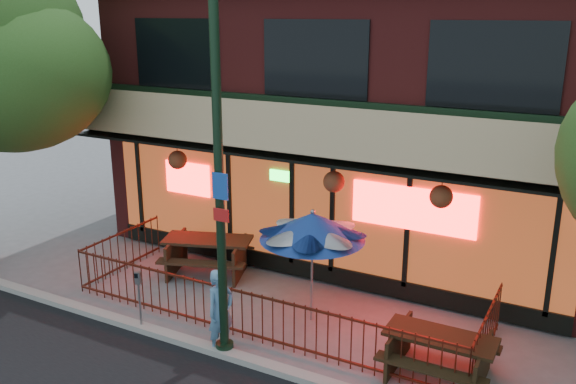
% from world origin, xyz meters
% --- Properties ---
extents(ground, '(80.00, 80.00, 0.00)m').
position_xyz_m(ground, '(0.00, 0.00, 0.00)').
color(ground, gray).
rests_on(ground, ground).
extents(curb, '(80.00, 0.25, 0.12)m').
position_xyz_m(curb, '(0.00, -0.50, 0.06)').
color(curb, '#999993').
rests_on(curb, ground).
extents(restaurant_building, '(12.96, 9.49, 8.05)m').
position_xyz_m(restaurant_building, '(0.00, 7.11, 4.13)').
color(restaurant_building, maroon).
rests_on(restaurant_building, ground).
extents(patio_fence, '(8.44, 2.62, 1.00)m').
position_xyz_m(patio_fence, '(0.00, 0.50, 0.63)').
color(patio_fence, '#471A0F').
rests_on(patio_fence, ground).
extents(street_light, '(0.43, 0.32, 7.00)m').
position_xyz_m(street_light, '(0.00, -0.40, 3.15)').
color(street_light, black).
rests_on(street_light, ground).
extents(picnic_table_left, '(2.43, 2.14, 0.87)m').
position_xyz_m(picnic_table_left, '(-2.33, 2.36, 0.57)').
color(picnic_table_left, '#3C2516').
rests_on(picnic_table_left, ground).
extents(picnic_table_right, '(1.83, 1.40, 0.78)m').
position_xyz_m(picnic_table_right, '(3.60, 0.70, 0.51)').
color(picnic_table_right, black).
rests_on(picnic_table_right, ground).
extents(patio_umbrella, '(2.05, 2.05, 2.34)m').
position_xyz_m(patio_umbrella, '(0.84, 1.45, 2.00)').
color(patio_umbrella, gray).
rests_on(patio_umbrella, ground).
extents(pedestrian, '(0.51, 0.65, 1.57)m').
position_xyz_m(pedestrian, '(-0.10, -0.35, 0.78)').
color(pedestrian, '#5582AA').
rests_on(pedestrian, ground).
extents(parking_meter_near, '(0.13, 0.12, 1.23)m').
position_xyz_m(parking_meter_near, '(-1.89, -0.48, 0.83)').
color(parking_meter_near, gray).
rests_on(parking_meter_near, ground).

